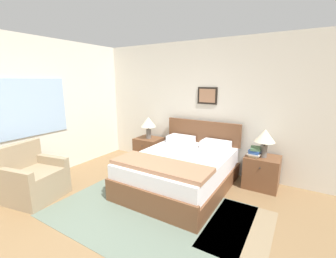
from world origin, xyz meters
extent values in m
plane|color=olive|center=(0.00, 0.00, 0.00)|extent=(16.00, 16.00, 0.00)
cube|color=silver|center=(0.00, 2.90, 1.30)|extent=(7.05, 0.06, 2.60)
cube|color=black|center=(0.16, 2.86, 1.53)|extent=(0.40, 0.02, 0.33)
cube|color=#9E7051|center=(0.16, 2.84, 1.53)|extent=(0.33, 0.00, 0.27)
cube|color=silver|center=(-2.35, 1.43, 1.30)|extent=(0.06, 5.27, 2.60)
cube|color=#9EBCDB|center=(-2.31, 0.74, 1.36)|extent=(0.02, 1.32, 1.01)
cube|color=slate|center=(0.08, 0.94, 0.00)|extent=(2.67, 1.86, 0.01)
cube|color=#897556|center=(1.29, 1.24, 0.00)|extent=(0.77, 1.22, 0.01)
cube|color=brown|center=(0.11, 1.82, 0.14)|extent=(1.54, 1.97, 0.28)
cube|color=brown|center=(0.11, 0.87, 0.32)|extent=(1.54, 0.06, 0.08)
cube|color=silver|center=(0.11, 1.82, 0.43)|extent=(1.48, 1.89, 0.30)
cube|color=brown|center=(0.11, 2.78, 0.81)|extent=(1.54, 0.06, 0.45)
cube|color=#9E7051|center=(0.11, 1.22, 0.61)|extent=(1.51, 0.55, 0.06)
cube|color=silver|center=(-0.26, 2.55, 0.65)|extent=(0.52, 0.32, 0.14)
cube|color=silver|center=(0.48, 2.55, 0.65)|extent=(0.52, 0.32, 0.14)
cube|color=#998466|center=(-1.66, 0.33, 0.23)|extent=(0.84, 0.86, 0.46)
cube|color=#998466|center=(-1.96, 0.27, 0.66)|extent=(0.26, 0.75, 0.41)
cube|color=#998466|center=(-1.72, 0.64, 0.53)|extent=(0.72, 0.23, 0.14)
cube|color=#998466|center=(-1.60, 0.02, 0.53)|extent=(0.72, 0.23, 0.14)
cube|color=brown|center=(-1.09, 2.58, 0.28)|extent=(0.56, 0.48, 0.56)
sphere|color=#332D28|center=(-1.09, 2.32, 0.43)|extent=(0.02, 0.02, 0.02)
cube|color=brown|center=(1.32, 2.58, 0.28)|extent=(0.56, 0.48, 0.56)
sphere|color=#332D28|center=(1.32, 2.32, 0.43)|extent=(0.02, 0.02, 0.02)
cylinder|color=slate|center=(-1.08, 2.55, 0.66)|extent=(0.11, 0.11, 0.21)
cylinder|color=slate|center=(-1.08, 2.55, 0.79)|extent=(0.02, 0.02, 0.06)
cone|color=beige|center=(-1.08, 2.55, 0.93)|extent=(0.33, 0.33, 0.21)
cylinder|color=slate|center=(1.32, 2.55, 0.66)|extent=(0.11, 0.11, 0.21)
cylinder|color=slate|center=(1.32, 2.55, 0.79)|extent=(0.02, 0.02, 0.06)
cone|color=beige|center=(1.32, 2.55, 0.93)|extent=(0.33, 0.33, 0.21)
cube|color=beige|center=(1.19, 2.53, 0.58)|extent=(0.18, 0.25, 0.04)
cube|color=silver|center=(1.19, 2.53, 0.61)|extent=(0.23, 0.29, 0.02)
cube|color=#335693|center=(1.19, 2.53, 0.63)|extent=(0.17, 0.27, 0.02)
cube|color=#335693|center=(1.19, 2.53, 0.66)|extent=(0.20, 0.23, 0.03)
cube|color=#4C7551|center=(1.19, 2.53, 0.70)|extent=(0.19, 0.26, 0.04)
camera|label=1|loc=(1.81, -1.37, 1.84)|focal=24.00mm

